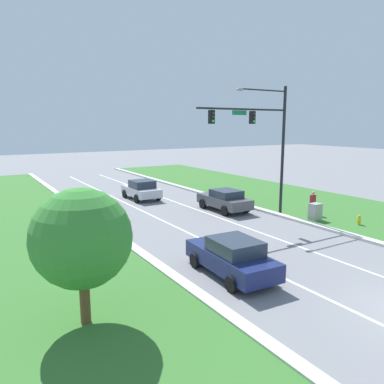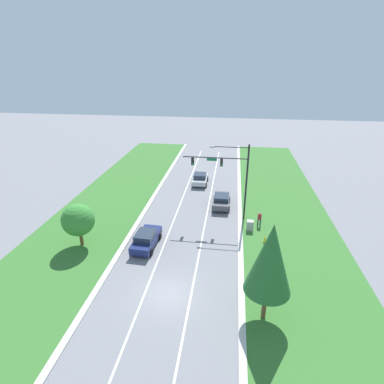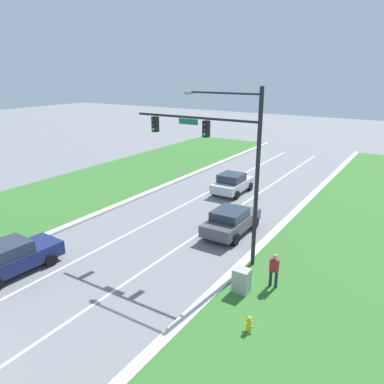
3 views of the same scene
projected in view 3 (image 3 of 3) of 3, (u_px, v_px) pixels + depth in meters
traffic_signal_mast at (222, 150)px, 18.04m from camera, size 7.05×0.41×8.71m
navy_sedan at (11, 257)px, 17.92m from camera, size 2.24×4.64×1.61m
silver_sedan at (232, 183)px, 29.76m from camera, size 2.17×4.18×1.62m
graphite_sedan at (231, 221)px, 22.32m from camera, size 2.14×4.47×1.56m
utility_cabinet at (242, 281)px, 16.32m from camera, size 0.70×0.60×1.16m
pedestrian at (274, 269)px, 16.59m from camera, size 0.40×0.22×1.69m
fire_hydrant at (249, 325)px, 13.89m from camera, size 0.34×0.20×0.70m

